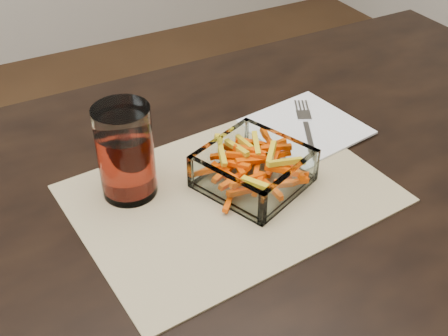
{
  "coord_description": "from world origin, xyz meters",
  "views": [
    {
      "loc": [
        -0.27,
        -0.54,
        1.29
      ],
      "look_at": [
        0.04,
        0.05,
        0.78
      ],
      "focal_mm": 45.0,
      "sensor_mm": 36.0,
      "label": 1
    }
  ],
  "objects": [
    {
      "name": "glass_bowl",
      "position": [
        0.08,
        0.03,
        0.78
      ],
      "size": [
        0.18,
        0.18,
        0.06
      ],
      "rotation": [
        0.0,
        0.0,
        0.38
      ],
      "color": "white",
      "rests_on": "placemat"
    },
    {
      "name": "napkin",
      "position": [
        0.25,
        0.12,
        0.76
      ],
      "size": [
        0.2,
        0.2,
        0.0
      ],
      "primitive_type": "cube",
      "rotation": [
        0.0,
        0.0,
        0.14
      ],
      "color": "white",
      "rests_on": "placemat"
    },
    {
      "name": "placemat",
      "position": [
        0.04,
        0.03,
        0.75
      ],
      "size": [
        0.47,
        0.36,
        0.0
      ],
      "primitive_type": "cube",
      "rotation": [
        0.0,
        0.0,
        0.08
      ],
      "color": "tan",
      "rests_on": "dining_table"
    },
    {
      "name": "dining_table",
      "position": [
        0.0,
        0.0,
        0.66
      ],
      "size": [
        1.6,
        0.9,
        0.75
      ],
      "color": "black",
      "rests_on": "ground"
    },
    {
      "name": "fork",
      "position": [
        0.24,
        0.12,
        0.76
      ],
      "size": [
        0.1,
        0.17,
        0.0
      ],
      "rotation": [
        0.0,
        0.0,
        -0.48
      ],
      "color": "silver",
      "rests_on": "napkin"
    },
    {
      "name": "tumbler",
      "position": [
        -0.09,
        0.1,
        0.82
      ],
      "size": [
        0.08,
        0.08,
        0.14
      ],
      "color": "white",
      "rests_on": "placemat"
    }
  ]
}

